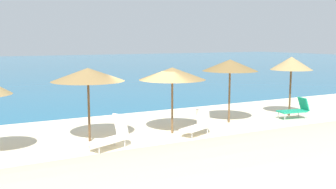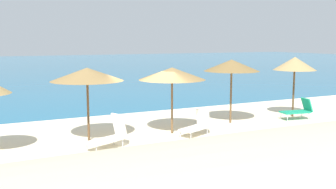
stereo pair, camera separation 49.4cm
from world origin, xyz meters
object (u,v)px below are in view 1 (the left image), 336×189
object	(u,v)px
beach_umbrella_5	(291,63)
lounge_chair_2	(197,125)
beach_umbrella_4	(230,65)
lounge_chair_3	(295,109)
beach_umbrella_3	(172,74)
lounge_chair_0	(112,136)
beach_umbrella_2	(88,75)

from	to	relation	value
beach_umbrella_5	lounge_chair_2	world-z (taller)	beach_umbrella_5
beach_umbrella_4	lounge_chair_3	distance (m)	4.03
beach_umbrella_3	lounge_chair_2	bearing A→B (deg)	-43.31
lounge_chair_0	beach_umbrella_3	bearing A→B (deg)	-94.14
beach_umbrella_2	lounge_chair_2	xyz separation A→B (m)	(4.04, -0.99, -2.08)
beach_umbrella_3	beach_umbrella_4	size ratio (longest dim) A/B	0.93
beach_umbrella_3	beach_umbrella_4	bearing A→B (deg)	10.49
beach_umbrella_2	lounge_chair_0	world-z (taller)	beach_umbrella_2
lounge_chair_2	beach_umbrella_3	bearing A→B (deg)	22.64
beach_umbrella_2	beach_umbrella_3	world-z (taller)	beach_umbrella_2
lounge_chair_0	beach_umbrella_5	bearing A→B (deg)	-104.33
beach_umbrella_2	lounge_chair_3	bearing A→B (deg)	-2.65
lounge_chair_0	lounge_chair_2	distance (m)	3.65
beach_umbrella_5	lounge_chair_0	xyz separation A→B (m)	(-9.77, -1.49, -2.13)
beach_umbrella_5	lounge_chair_3	distance (m)	2.25
beach_umbrella_2	lounge_chair_0	size ratio (longest dim) A/B	1.72
lounge_chair_0	lounge_chair_3	size ratio (longest dim) A/B	1.03
beach_umbrella_5	beach_umbrella_2	bearing A→B (deg)	-178.87
lounge_chair_2	lounge_chair_3	distance (m)	5.87
beach_umbrella_4	lounge_chair_2	bearing A→B (deg)	-152.73
beach_umbrella_3	lounge_chair_2	size ratio (longest dim) A/B	1.82
beach_umbrella_4	lounge_chair_0	distance (m)	6.71
beach_umbrella_5	lounge_chair_0	size ratio (longest dim) A/B	1.84
beach_umbrella_2	beach_umbrella_4	size ratio (longest dim) A/B	0.95
beach_umbrella_3	beach_umbrella_2	bearing A→B (deg)	174.88
beach_umbrella_2	lounge_chair_0	distance (m)	2.43
beach_umbrella_5	lounge_chair_2	xyz separation A→B (m)	(-6.13, -1.19, -2.19)
lounge_chair_3	beach_umbrella_5	bearing A→B (deg)	-13.58
lounge_chair_2	lounge_chair_0	bearing A→B (deg)	70.55
beach_umbrella_3	lounge_chair_0	bearing A→B (deg)	-161.15
beach_umbrella_3	beach_umbrella_4	xyz separation A→B (m)	(3.26, 0.60, 0.19)
beach_umbrella_3	lounge_chair_3	size ratio (longest dim) A/B	1.73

